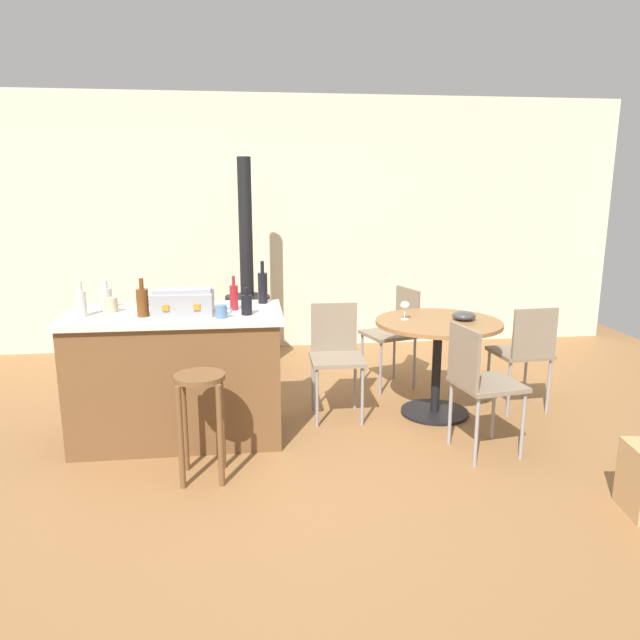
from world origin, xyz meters
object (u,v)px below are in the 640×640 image
(dining_table, at_px, (438,343))
(cup_1, at_px, (222,311))
(folding_chair_far, at_px, (336,351))
(folding_chair_right, at_px, (525,349))
(bottle_3, at_px, (234,297))
(folding_chair_left, at_px, (479,378))
(bottle_1, at_px, (81,303))
(bottle_2, at_px, (247,304))
(cup_0, at_px, (111,305))
(folding_chair_near, at_px, (395,328))
(serving_bowl, at_px, (464,316))
(cup_2, at_px, (143,300))
(toolbox, at_px, (183,302))
(bottle_0, at_px, (263,287))
(kitchen_island, at_px, (178,375))
(wood_stove, at_px, (248,316))
(bottle_5, at_px, (142,302))
(wooden_stool, at_px, (201,405))
(wine_glass, at_px, (405,306))
(bottle_4, at_px, (106,298))

(dining_table, relative_size, cup_1, 8.81)
(folding_chair_far, bearing_deg, cup_1, -147.96)
(folding_chair_right, xyz_separation_m, bottle_3, (-2.25, -0.17, 0.50))
(folding_chair_left, distance_m, bottle_3, 1.74)
(bottle_1, xyz_separation_m, bottle_2, (1.08, -0.07, -0.02))
(cup_0, bearing_deg, folding_chair_near, 21.70)
(folding_chair_left, distance_m, serving_bowl, 0.78)
(cup_0, relative_size, cup_2, 1.09)
(toolbox, bearing_deg, bottle_3, 16.48)
(dining_table, relative_size, serving_bowl, 5.34)
(toolbox, distance_m, bottle_0, 0.63)
(kitchen_island, relative_size, cup_1, 13.41)
(serving_bowl, bearing_deg, folding_chair_far, 174.83)
(folding_chair_far, distance_m, cup_2, 1.48)
(wood_stove, bearing_deg, bottle_1, -121.26)
(toolbox, height_order, bottle_5, bottle_5)
(bottle_1, height_order, bottle_2, bottle_1)
(folding_chair_near, bearing_deg, toolbox, -149.65)
(bottle_0, relative_size, bottle_2, 1.68)
(folding_chair_far, bearing_deg, bottle_1, -168.12)
(bottle_2, xyz_separation_m, serving_bowl, (1.65, 0.35, -0.20))
(folding_chair_far, distance_m, cup_0, 1.67)
(serving_bowl, bearing_deg, folding_chair_left, -101.81)
(dining_table, bearing_deg, wood_stove, 134.13)
(kitchen_island, relative_size, folding_chair_far, 1.68)
(folding_chair_far, bearing_deg, cup_0, -171.28)
(folding_chair_near, bearing_deg, cup_1, -141.57)
(dining_table, relative_size, folding_chair_left, 1.09)
(serving_bowl, bearing_deg, cup_2, 179.27)
(wooden_stool, distance_m, cup_1, 0.65)
(kitchen_island, distance_m, wine_glass, 1.76)
(kitchen_island, height_order, bottle_5, bottle_5)
(folding_chair_right, distance_m, cup_1, 2.40)
(folding_chair_left, bearing_deg, bottle_3, 161.45)
(kitchen_island, distance_m, folding_chair_left, 2.06)
(folding_chair_right, xyz_separation_m, cup_0, (-3.08, -0.14, 0.46))
(wine_glass, bearing_deg, cup_0, -173.74)
(wooden_stool, bearing_deg, bottle_3, 73.15)
(bottle_5, relative_size, cup_1, 2.33)
(bottle_2, distance_m, cup_0, 0.94)
(bottle_0, xyz_separation_m, bottle_5, (-0.80, -0.36, -0.02))
(wood_stove, height_order, cup_2, wood_stove)
(wood_stove, bearing_deg, bottle_4, -122.98)
(folding_chair_right, bearing_deg, dining_table, 178.89)
(folding_chair_left, distance_m, cup_2, 2.40)
(dining_table, height_order, bottle_4, bottle_4)
(bottle_4, bearing_deg, cup_0, -66.30)
(bottle_1, xyz_separation_m, serving_bowl, (2.73, 0.28, -0.22))
(kitchen_island, distance_m, bottle_0, 0.87)
(wine_glass, bearing_deg, kitchen_island, -170.84)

